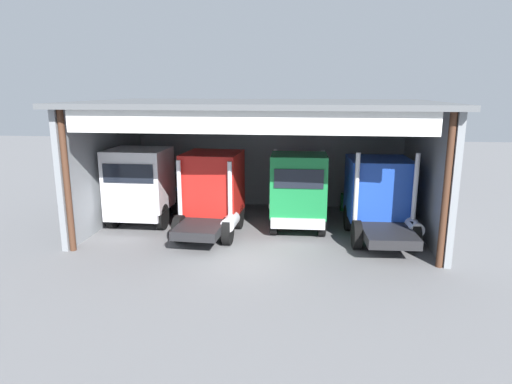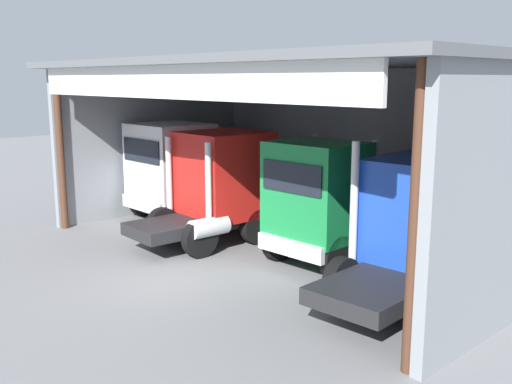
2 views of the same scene
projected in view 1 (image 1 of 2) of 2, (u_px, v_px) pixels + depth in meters
ground_plane at (247, 260)px, 16.24m from camera, size 80.00×80.00×0.00m
workshop_shed at (262, 140)px, 20.13m from camera, size 14.67×8.77×5.58m
truck_white_center_bay at (141, 184)px, 20.20m from camera, size 2.73×4.77×3.50m
truck_red_center_left_bay at (212, 191)px, 18.96m from camera, size 2.54×4.60×3.45m
truck_green_yard_outside at (298, 191)px, 19.31m from camera, size 2.59×4.77×3.46m
truck_blue_center_right_bay at (379, 196)px, 18.44m from camera, size 2.82×5.06×3.71m
oil_drum at (346, 202)px, 22.72m from camera, size 0.58×0.58×0.88m
tool_cart at (175, 198)px, 23.42m from camera, size 0.90×0.60×1.00m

